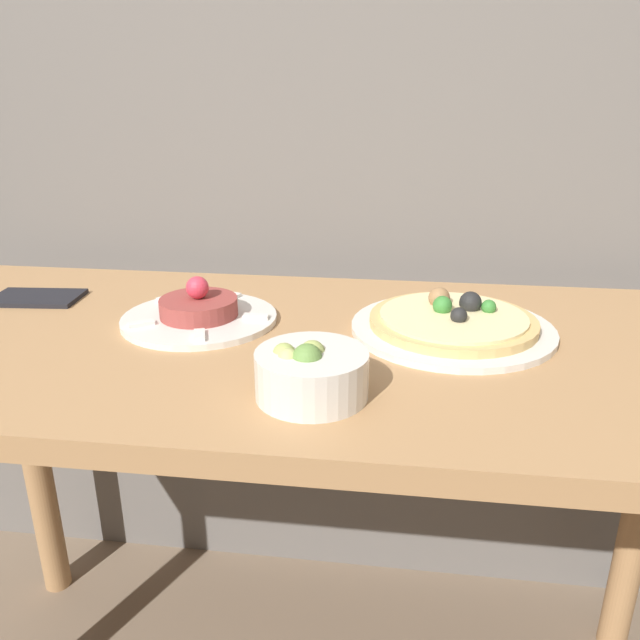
# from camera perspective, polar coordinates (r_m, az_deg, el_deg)

# --- Properties ---
(dining_table) EXTENTS (1.41, 0.63, 0.79)m
(dining_table) POSITION_cam_1_polar(r_m,az_deg,el_deg) (0.98, -2.03, -8.09)
(dining_table) COLOR #AD7F51
(dining_table) RESTS_ON ground_plane
(pizza_plate) EXTENTS (0.31, 0.31, 0.06)m
(pizza_plate) POSITION_cam_1_polar(r_m,az_deg,el_deg) (0.97, 12.04, -0.27)
(pizza_plate) COLOR silver
(pizza_plate) RESTS_ON dining_table
(tartare_plate) EXTENTS (0.25, 0.25, 0.07)m
(tartare_plate) POSITION_cam_1_polar(r_m,az_deg,el_deg) (1.01, -10.99, 0.66)
(tartare_plate) COLOR silver
(tartare_plate) RESTS_ON dining_table
(small_bowl) EXTENTS (0.14, 0.14, 0.07)m
(small_bowl) POSITION_cam_1_polar(r_m,az_deg,el_deg) (0.75, -0.86, -4.84)
(small_bowl) COLOR silver
(small_bowl) RESTS_ON dining_table
(napkin) EXTENTS (0.16, 0.10, 0.01)m
(napkin) POSITION_cam_1_polar(r_m,az_deg,el_deg) (1.20, -24.48, 1.86)
(napkin) COLOR black
(napkin) RESTS_ON dining_table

